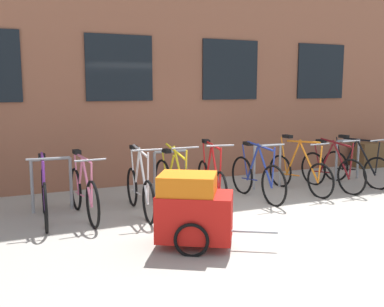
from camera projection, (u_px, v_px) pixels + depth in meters
name	position (u px, v px, depth m)	size (l,w,h in m)	color
ground_plane	(262.00, 223.00, 6.43)	(42.00, 42.00, 0.00)	#9E998E
storefront_building	(138.00, 37.00, 11.20)	(28.00, 5.24, 6.38)	brown
bike_rack	(221.00, 165.00, 8.20)	(6.64, 0.05, 0.86)	gray
bicycle_pink	(84.00, 193.00, 6.68)	(0.44, 1.76, 1.00)	black
bicycle_blue	(257.00, 177.00, 7.78)	(0.44, 1.69, 1.04)	black
bicycle_red	(211.00, 182.00, 7.43)	(0.48, 1.71, 1.08)	black
bicycle_black	(356.00, 167.00, 8.95)	(0.46, 1.61, 0.99)	black
bicycle_yellow	(174.00, 184.00, 7.15)	(0.44, 1.74, 1.08)	black
bicycle_orange	(299.00, 172.00, 8.32)	(0.44, 1.72, 1.06)	black
bicycle_white	(140.00, 190.00, 6.89)	(0.44, 1.70, 1.09)	black
bicycle_purple	(44.00, 195.00, 6.50)	(0.44, 1.71, 1.02)	black
bicycle_maroon	(332.00, 170.00, 8.53)	(0.44, 1.64, 1.01)	black
bike_trailer	(193.00, 209.00, 5.43)	(1.40, 1.03, 0.92)	red
planter_box	(368.00, 155.00, 10.93)	(0.70, 0.44, 0.60)	brown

